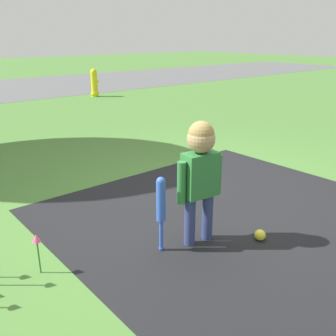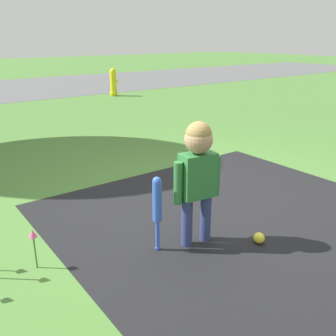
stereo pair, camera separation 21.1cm
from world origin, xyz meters
name	(u,v)px [view 1 (the left image)]	position (x,y,z in m)	size (l,w,h in m)	color
ground_plane	(196,197)	(0.00, 0.00, 0.00)	(60.00, 60.00, 0.00)	#477533
child	(200,166)	(-0.64, -0.68, 0.68)	(0.43, 0.23, 1.06)	navy
baseball_bat	(161,204)	(-0.97, -0.58, 0.42)	(0.07, 0.07, 0.65)	blue
sports_ball	(260,235)	(-0.21, -1.01, 0.05)	(0.10, 0.10, 0.10)	yellow
fire_hydrant	(94,83)	(2.87, 7.15, 0.39)	(0.26, 0.24, 0.80)	yellow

